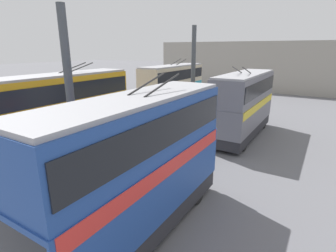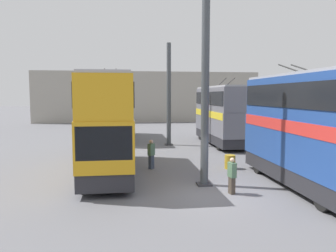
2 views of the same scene
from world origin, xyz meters
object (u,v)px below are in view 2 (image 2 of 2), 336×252
(bus_left_far, at_px, (221,112))
(bus_right_mid, at_px, (116,109))
(bus_right_near, at_px, (109,119))
(person_aisle_foreground, at_px, (232,175))
(oil_drum, at_px, (230,162))
(person_by_right_row, at_px, (151,153))
(bus_left_near, at_px, (307,123))

(bus_left_far, xyz_separation_m, bus_right_mid, (4.67, 9.27, 0.04))
(bus_left_far, bearing_deg, bus_right_mid, 63.24)
(bus_right_near, bearing_deg, person_aisle_foreground, -130.33)
(person_aisle_foreground, height_order, oil_drum, person_aisle_foreground)
(bus_right_mid, bearing_deg, bus_left_far, -116.76)
(bus_right_mid, distance_m, person_by_right_row, 13.92)
(bus_left_near, height_order, bus_right_near, bus_right_near)
(bus_right_near, height_order, oil_drum, bus_right_near)
(bus_left_near, relative_size, bus_right_near, 0.91)
(bus_right_near, relative_size, person_by_right_row, 5.71)
(oil_drum, bearing_deg, bus_left_far, -13.53)
(bus_right_near, distance_m, bus_right_mid, 14.27)
(bus_left_near, bearing_deg, bus_right_near, 66.27)
(bus_left_far, distance_m, person_aisle_foreground, 14.89)
(oil_drum, bearing_deg, bus_right_mid, 26.35)
(bus_left_far, relative_size, bus_right_near, 0.95)
(bus_right_mid, xyz_separation_m, oil_drum, (-14.12, -6.99, -2.53))
(person_by_right_row, bearing_deg, bus_left_far, 94.39)
(person_aisle_foreground, bearing_deg, bus_right_mid, -83.34)
(bus_left_far, height_order, person_by_right_row, bus_left_far)
(bus_left_near, distance_m, person_by_right_row, 8.65)
(bus_left_near, relative_size, bus_left_far, 0.97)
(oil_drum, bearing_deg, bus_left_near, -151.69)
(bus_left_near, height_order, oil_drum, bus_left_near)
(person_aisle_foreground, bearing_deg, person_by_right_row, -69.27)
(bus_left_near, relative_size, bus_right_mid, 0.89)
(bus_left_far, relative_size, person_aisle_foreground, 5.79)
(bus_right_near, distance_m, person_aisle_foreground, 7.54)
(bus_right_near, xyz_separation_m, oil_drum, (0.15, -6.99, -2.65))
(bus_left_far, xyz_separation_m, oil_drum, (-9.45, 2.27, -2.49))
(bus_left_near, bearing_deg, person_aisle_foreground, 98.95)
(bus_right_near, bearing_deg, bus_left_far, -44.01)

